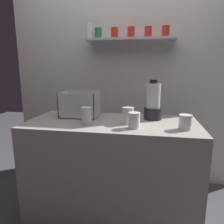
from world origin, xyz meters
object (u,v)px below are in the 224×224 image
object	(u,v)px
blender_pitcher	(153,103)
juice_cup_orange_middle	(134,121)
juice_cup_mango_far_left	(86,116)
juice_cup_pomegranate_left	(128,117)
carrot_display_bin	(80,109)
juice_cup_beet_right	(185,123)

from	to	relation	value
blender_pitcher	juice_cup_orange_middle	size ratio (longest dim) A/B	2.88
juice_cup_mango_far_left	juice_cup_orange_middle	world-z (taller)	juice_cup_mango_far_left
juice_cup_pomegranate_left	juice_cup_orange_middle	bearing A→B (deg)	-63.87
carrot_display_bin	juice_cup_mango_far_left	world-z (taller)	carrot_display_bin
blender_pitcher	juice_cup_beet_right	distance (m)	0.36
carrot_display_bin	blender_pitcher	distance (m)	0.65
blender_pitcher	juice_cup_orange_middle	xyz separation A→B (m)	(-0.14, -0.30, -0.09)
carrot_display_bin	juice_cup_orange_middle	world-z (taller)	carrot_display_bin
blender_pitcher	juice_cup_pomegranate_left	distance (m)	0.28
juice_cup_mango_far_left	carrot_display_bin	bearing A→B (deg)	117.60
juice_cup_orange_middle	juice_cup_beet_right	world-z (taller)	juice_cup_orange_middle
carrot_display_bin	juice_cup_beet_right	distance (m)	0.92
juice_cup_orange_middle	carrot_display_bin	bearing A→B (deg)	149.26
juice_cup_mango_far_left	juice_cup_pomegranate_left	xyz separation A→B (m)	(0.32, 0.07, -0.00)
carrot_display_bin	juice_cup_orange_middle	bearing A→B (deg)	-30.74
juice_cup_beet_right	blender_pitcher	bearing A→B (deg)	129.54
juice_cup_mango_far_left	juice_cup_orange_middle	distance (m)	0.38
juice_cup_orange_middle	juice_cup_mango_far_left	bearing A→B (deg)	173.34
juice_cup_orange_middle	juice_cup_beet_right	bearing A→B (deg)	4.33
carrot_display_bin	juice_cup_pomegranate_left	xyz separation A→B (m)	(0.46, -0.19, -0.01)
carrot_display_bin	juice_cup_beet_right	world-z (taller)	carrot_display_bin
juice_cup_pomegranate_left	juice_cup_beet_right	size ratio (longest dim) A/B	1.23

